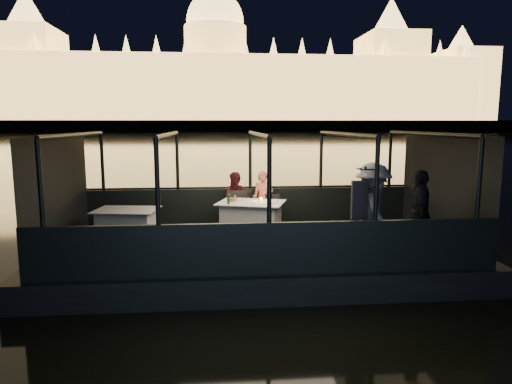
{
  "coord_description": "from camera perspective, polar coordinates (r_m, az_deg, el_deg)",
  "views": [
    {
      "loc": [
        -0.88,
        -9.32,
        3.02
      ],
      "look_at": [
        0.0,
        0.4,
        1.55
      ],
      "focal_mm": 32.0,
      "sensor_mm": 36.0,
      "label": 1
    }
  ],
  "objects": [
    {
      "name": "person_man_maroon",
      "position": [
        11.07,
        -2.45,
        -0.64
      ],
      "size": [
        0.74,
        0.62,
        1.36
      ],
      "primitive_type": "imported",
      "rotation": [
        0.0,
        0.0,
        -0.2
      ],
      "color": "#421218",
      "rests_on": "boat_deck"
    },
    {
      "name": "person_woman_coral",
      "position": [
        11.07,
        0.9,
        -0.63
      ],
      "size": [
        0.54,
        0.4,
        1.38
      ],
      "primitive_type": "imported",
      "rotation": [
        0.0,
        0.0,
        -0.15
      ],
      "color": "#E87154",
      "rests_on": "boat_deck"
    },
    {
      "name": "passenger_dark",
      "position": [
        9.23,
        19.79,
        -2.37
      ],
      "size": [
        0.73,
        1.06,
        1.66
      ],
      "primitive_type": "imported",
      "rotation": [
        0.0,
        0.0,
        4.35
      ],
      "color": "black",
      "rests_on": "boat_deck"
    },
    {
      "name": "amber_candle",
      "position": [
        10.39,
        0.63,
        -0.93
      ],
      "size": [
        0.07,
        0.07,
        0.07
      ],
      "primitive_type": "cylinder",
      "rotation": [
        0.0,
        0.0,
        -0.36
      ],
      "color": "orange",
      "rests_on": "dining_table_central"
    },
    {
      "name": "bread_basket",
      "position": [
        10.37,
        -3.01,
        -0.96
      ],
      "size": [
        0.28,
        0.28,
        0.09
      ],
      "primitive_type": "cylinder",
      "rotation": [
        0.0,
        0.0,
        0.35
      ],
      "color": "brown",
      "rests_on": "dining_table_central"
    },
    {
      "name": "plate_far",
      "position": [
        10.36,
        -2.4,
        -1.14
      ],
      "size": [
        0.29,
        0.29,
        0.02
      ],
      "primitive_type": "cylinder",
      "rotation": [
        0.0,
        0.0,
        0.22
      ],
      "color": "silver",
      "rests_on": "dining_table_central"
    },
    {
      "name": "embankment",
      "position": [
        219.33,
        -5.01,
        8.03
      ],
      "size": [
        400.0,
        140.0,
        6.0
      ],
      "primitive_type": "cube",
      "color": "#423D33",
      "rests_on": "ground"
    },
    {
      "name": "wine_glass_red",
      "position": [
        10.53,
        1.09,
        -0.5
      ],
      "size": [
        0.08,
        0.08,
        0.18
      ],
      "primitive_type": null,
      "rotation": [
        0.0,
        0.0,
        0.44
      ],
      "color": "silver",
      "rests_on": "dining_table_central"
    },
    {
      "name": "plate_near",
      "position": [
        10.23,
        2.27,
        -1.27
      ],
      "size": [
        0.3,
        0.3,
        0.01
      ],
      "primitive_type": "cylinder",
      "rotation": [
        0.0,
        0.0,
        -0.39
      ],
      "color": "white",
      "rests_on": "dining_table_central"
    },
    {
      "name": "passenger_stripe",
      "position": [
        8.55,
        14.31,
        -2.97
      ],
      "size": [
        0.77,
        1.24,
        1.83
      ],
      "primitive_type": "imported",
      "rotation": [
        0.0,
        0.0,
        1.66
      ],
      "color": "silver",
      "rests_on": "boat_deck"
    },
    {
      "name": "chair_port_left",
      "position": [
        10.86,
        -2.18,
        -2.43
      ],
      "size": [
        0.43,
        0.43,
        0.92
      ],
      "primitive_type": "cube",
      "rotation": [
        0.0,
        0.0,
        0.0
      ],
      "color": "black",
      "rests_on": "boat_deck"
    },
    {
      "name": "boat_deck",
      "position": [
        9.7,
        0.22,
        -6.62
      ],
      "size": [
        8.0,
        4.0,
        0.04
      ],
      "primitive_type": "cube",
      "color": "black",
      "rests_on": "boat_hull"
    },
    {
      "name": "wine_glass_empty",
      "position": [
        10.07,
        -0.26,
        -0.92
      ],
      "size": [
        0.07,
        0.07,
        0.18
      ],
      "primitive_type": null,
      "rotation": [
        0.0,
        0.0,
        0.16
      ],
      "color": "silver",
      "rests_on": "dining_table_central"
    },
    {
      "name": "cabin_glass_port",
      "position": [
        11.39,
        -0.73,
        3.94
      ],
      "size": [
        8.0,
        0.02,
        1.4
      ],
      "primitive_type": null,
      "color": "#99B2B2",
      "rests_on": "gunwale_port"
    },
    {
      "name": "parliament_building",
      "position": [
        186.14,
        -5.08,
        16.58
      ],
      "size": [
        220.0,
        32.0,
        60.0
      ],
      "primitive_type": null,
      "color": "#F2D18C",
      "rests_on": "embankment"
    },
    {
      "name": "chair_port_right",
      "position": [
        10.83,
        2.06,
        -2.45
      ],
      "size": [
        0.42,
        0.42,
        0.83
      ],
      "primitive_type": "cube",
      "rotation": [
        0.0,
        0.0,
        -0.09
      ],
      "color": "black",
      "rests_on": "boat_deck"
    },
    {
      "name": "end_wall_aft",
      "position": [
        10.61,
        22.27,
        0.5
      ],
      "size": [
        0.02,
        4.0,
        2.3
      ],
      "primitive_type": null,
      "color": "black",
      "rests_on": "boat_deck"
    },
    {
      "name": "river_water",
      "position": [
        89.37,
        -4.65,
        6.62
      ],
      "size": [
        500.0,
        500.0,
        0.0
      ],
      "primitive_type": "plane",
      "color": "black",
      "rests_on": "ground"
    },
    {
      "name": "gunwale_port",
      "position": [
        11.54,
        -0.72,
        -1.76
      ],
      "size": [
        8.0,
        0.08,
        0.9
      ],
      "primitive_type": "cube",
      "color": "black",
      "rests_on": "boat_deck"
    },
    {
      "name": "gunwale_starboard",
      "position": [
        7.66,
        1.64,
        -7.13
      ],
      "size": [
        8.0,
        0.08,
        0.9
      ],
      "primitive_type": "cube",
      "color": "black",
      "rests_on": "boat_deck"
    },
    {
      "name": "coat_stand",
      "position": [
        8.39,
        13.31,
        -2.8
      ],
      "size": [
        0.59,
        0.53,
        1.77
      ],
      "primitive_type": null,
      "rotation": [
        0.0,
        0.0,
        0.31
      ],
      "color": "black",
      "rests_on": "boat_deck"
    },
    {
      "name": "dining_table_central",
      "position": [
        10.35,
        -0.61,
        -3.33
      ],
      "size": [
        1.7,
        1.45,
        0.77
      ],
      "primitive_type": "cube",
      "rotation": [
        0.0,
        0.0,
        -0.31
      ],
      "color": "white",
      "rests_on": "boat_deck"
    },
    {
      "name": "end_wall_fore",
      "position": [
        9.92,
        -23.45,
        -0.08
      ],
      "size": [
        0.02,
        4.0,
        2.3
      ],
      "primitive_type": null,
      "color": "black",
      "rests_on": "boat_deck"
    },
    {
      "name": "boat_hull",
      "position": [
        9.83,
        0.21,
        -9.32
      ],
      "size": [
        8.6,
        4.4,
        1.0
      ],
      "primitive_type": "cube",
      "color": "black",
      "rests_on": "river_water"
    },
    {
      "name": "cabin_roof_glass",
      "position": [
        9.36,
        0.22,
        7.22
      ],
      "size": [
        8.0,
        4.0,
        0.02
      ],
      "primitive_type": null,
      "color": "#99B2B2",
      "rests_on": "boat_deck"
    },
    {
      "name": "canopy_ribs",
      "position": [
        9.46,
        0.22,
        0.24
      ],
      "size": [
        8.0,
        4.0,
        2.3
      ],
      "primitive_type": null,
      "color": "black",
      "rests_on": "boat_deck"
    },
    {
      "name": "wine_bottle",
      "position": [
        10.0,
        -3.47,
        -0.69
      ],
      "size": [
        0.08,
        0.08,
        0.28
      ],
      "primitive_type": "cylinder",
      "rotation": [
        0.0,
        0.0,
        -0.38
      ],
      "color": "#163D1C",
      "rests_on": "dining_table_central"
    },
    {
      "name": "dining_table_aft",
      "position": [
        10.25,
        -15.84,
        -3.78
      ],
      "size": [
        1.43,
        1.13,
        0.69
      ],
      "primitive_type": "cube",
      "rotation": [
        0.0,
        0.0,
        -0.15
      ],
      "color": "white",
      "rests_on": "boat_deck"
    },
    {
      "name": "wine_glass_white",
      "position": [
        10.02,
        -2.62,
        -0.98
      ],
      "size": [
        0.08,
        0.08,
        0.19
      ],
      "primitive_type": null,
      "rotation": [
        0.0,
        0.0,
        -0.26
      ],
      "color": "silver",
      "rests_on": "dining_table_central"
    },
    {
      "name": "cabin_glass_starboard",
      "position": [
        7.43,
        1.68,
        1.44
      ],
      "size": [
        8.0,
        0.02,
        1.4
      ],
      "primitive_type": null,
      "color": "#99B2B2",
      "rests_on": "gunwale_starboard"
    }
  ]
}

